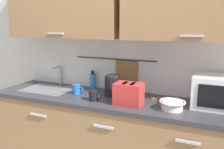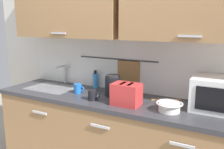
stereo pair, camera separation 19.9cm
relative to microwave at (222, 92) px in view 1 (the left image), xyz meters
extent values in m
cube|color=#997047|center=(-0.89, -0.11, -0.61)|extent=(2.50, 0.60, 0.86)
cube|color=#B7B7BC|center=(-1.58, -0.42, -0.30)|extent=(0.18, 0.02, 0.02)
cube|color=#B7B7BC|center=(-0.89, -0.42, -0.30)|extent=(0.18, 0.02, 0.02)
cube|color=#B7B7BC|center=(-0.21, -0.42, -0.30)|extent=(0.18, 0.02, 0.02)
cube|color=#333338|center=(-0.89, -0.11, -0.16)|extent=(2.53, 0.63, 0.04)
cube|color=#9EA0A5|center=(-1.71, -0.09, -0.18)|extent=(0.52, 0.38, 0.09)
cube|color=silver|center=(-0.89, 0.22, 0.21)|extent=(3.70, 0.06, 2.50)
cube|color=silver|center=(-0.89, 0.19, 0.14)|extent=(2.50, 0.01, 0.55)
cube|color=#997047|center=(-1.53, 0.03, 0.77)|extent=(1.22, 0.33, 0.70)
cube|color=#B7B7BC|center=(-1.53, -0.15, 0.47)|extent=(0.18, 0.01, 0.02)
cube|color=#B7B7BC|center=(-0.25, -0.15, 0.47)|extent=(0.18, 0.01, 0.02)
cylinder|color=#333338|center=(-1.04, 0.17, 0.19)|extent=(0.90, 0.01, 0.01)
cube|color=olive|center=(-0.90, 0.17, 0.01)|extent=(0.24, 0.02, 0.34)
cylinder|color=#B2B5BA|center=(-1.71, 0.14, -0.03)|extent=(0.03, 0.03, 0.22)
cylinder|color=#B2B5BA|center=(-1.71, 0.06, 0.07)|extent=(0.02, 0.16, 0.02)
cube|color=#B2B5BA|center=(-1.67, 0.14, 0.06)|extent=(0.07, 0.02, 0.01)
cube|color=white|center=(0.00, 0.00, 0.00)|extent=(0.46, 0.34, 0.27)
cube|color=black|center=(-0.04, -0.17, 0.00)|extent=(0.29, 0.01, 0.18)
cylinder|color=black|center=(-0.97, -0.04, -0.13)|extent=(0.16, 0.16, 0.02)
cylinder|color=black|center=(-0.97, -0.04, -0.03)|extent=(0.15, 0.15, 0.17)
cylinder|color=#262628|center=(-0.97, -0.04, 0.06)|extent=(0.13, 0.13, 0.02)
torus|color=black|center=(-0.88, -0.04, -0.02)|extent=(0.11, 0.02, 0.11)
cylinder|color=#3F8CD8|center=(-1.28, 0.13, -0.06)|extent=(0.06, 0.06, 0.16)
cylinder|color=black|center=(-1.28, 0.13, 0.04)|extent=(0.03, 0.03, 0.04)
cylinder|color=blue|center=(-1.33, -0.13, -0.09)|extent=(0.08, 0.08, 0.09)
torus|color=blue|center=(-1.28, -0.13, -0.09)|extent=(0.06, 0.01, 0.06)
cylinder|color=silver|center=(-0.36, -0.22, -0.10)|extent=(0.17, 0.17, 0.07)
torus|color=silver|center=(-0.36, -0.22, -0.07)|extent=(0.21, 0.21, 0.01)
cube|color=red|center=(-0.74, -0.23, -0.04)|extent=(0.24, 0.17, 0.19)
cube|color=black|center=(-0.77, -0.23, 0.05)|extent=(0.03, 0.12, 0.01)
cube|color=black|center=(-0.70, -0.23, 0.05)|extent=(0.03, 0.12, 0.01)
cube|color=black|center=(-0.87, -0.23, -0.01)|extent=(0.02, 0.02, 0.02)
cylinder|color=black|center=(-1.07, -0.26, -0.09)|extent=(0.08, 0.08, 0.09)
torus|color=black|center=(-1.02, -0.26, -0.09)|extent=(0.06, 0.01, 0.06)
cube|color=#9E7042|center=(-0.50, 0.06, -0.13)|extent=(0.21, 0.11, 0.01)
ellipsoid|color=#9E7042|center=(-0.37, 0.12, -0.13)|extent=(0.07, 0.06, 0.01)
camera|label=1|loc=(-0.07, -2.16, 0.56)|focal=39.17mm
camera|label=2|loc=(0.11, -2.07, 0.56)|focal=39.17mm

